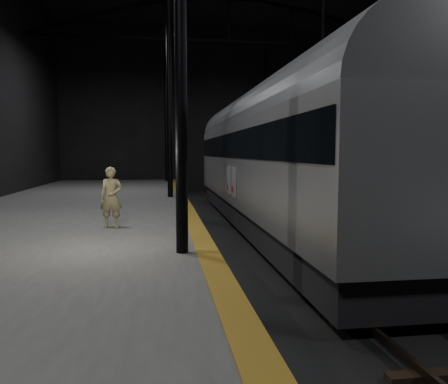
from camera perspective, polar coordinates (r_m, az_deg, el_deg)
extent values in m
plane|color=black|center=(14.34, 9.26, -7.61)|extent=(44.00, 44.00, 0.00)
cube|color=#4C4C4A|center=(13.98, -21.69, -6.15)|extent=(9.00, 43.80, 1.00)
cube|color=brown|center=(13.54, -3.95, -3.98)|extent=(0.50, 43.80, 0.01)
cube|color=#3F3328|center=(14.10, 6.45, -7.08)|extent=(0.08, 43.00, 0.14)
cube|color=#3F3328|center=(14.53, 11.99, -6.80)|extent=(0.08, 43.00, 0.14)
cube|color=black|center=(14.32, 9.26, -7.37)|extent=(2.40, 42.00, 0.12)
cylinder|color=black|center=(9.76, -5.74, 22.08)|extent=(0.26, 0.26, 10.00)
cylinder|color=black|center=(21.52, -7.16, 12.73)|extent=(0.26, 0.26, 10.00)
cylinder|color=black|center=(22.97, 12.62, 12.17)|extent=(0.26, 0.26, 10.00)
cylinder|color=black|center=(33.45, -7.55, 10.01)|extent=(0.26, 0.26, 10.00)
cylinder|color=black|center=(34.40, 5.41, 9.90)|extent=(0.26, 0.26, 10.00)
cube|color=black|center=(28.49, 0.61, 19.08)|extent=(23.60, 0.15, 0.18)
cube|color=#AAACB2|center=(17.46, 5.83, 3.63)|extent=(3.06, 21.12, 3.17)
cube|color=black|center=(17.63, 5.77, -2.83)|extent=(2.80, 20.70, 0.90)
cube|color=black|center=(17.46, 5.85, 6.06)|extent=(3.13, 20.81, 0.95)
cylinder|color=slate|center=(17.49, 5.88, 8.83)|extent=(3.00, 20.91, 3.00)
cube|color=black|center=(10.82, 15.39, -10.23)|extent=(1.90, 2.32, 0.37)
cube|color=black|center=(24.86, 1.65, -1.38)|extent=(1.90, 2.32, 0.37)
cube|color=silver|center=(16.14, 1.34, 1.28)|extent=(0.04, 0.79, 1.11)
cube|color=silver|center=(17.39, 0.64, 1.56)|extent=(0.04, 0.79, 1.11)
cylinder|color=maroon|center=(16.35, 1.15, 0.40)|extent=(0.03, 0.27, 0.27)
cylinder|color=maroon|center=(17.59, 0.48, 0.74)|extent=(0.03, 0.27, 0.27)
imported|color=tan|center=(12.94, -14.51, -0.66)|extent=(0.68, 0.48, 1.75)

